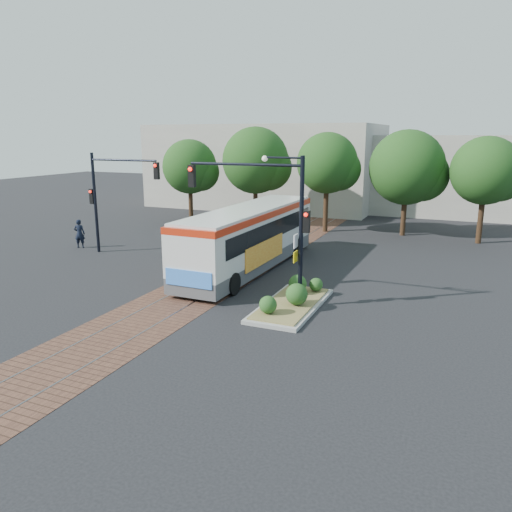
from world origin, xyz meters
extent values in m
plane|color=black|center=(0.00, 0.00, 0.00)|extent=(120.00, 120.00, 0.00)
cube|color=brown|center=(0.00, 4.00, 0.01)|extent=(3.60, 40.00, 0.01)
cube|color=slate|center=(-0.75, 4.00, 0.01)|extent=(0.06, 40.00, 0.01)
cube|color=slate|center=(0.75, 4.00, 0.01)|extent=(0.06, 40.00, 0.01)
cylinder|color=#382314|center=(-10.00, 16.00, 1.43)|extent=(0.36, 0.36, 2.86)
sphere|color=#133E13|center=(-10.00, 16.00, 4.51)|extent=(4.40, 4.40, 4.40)
cylinder|color=#382314|center=(-4.50, 16.80, 1.56)|extent=(0.36, 0.36, 3.12)
sphere|color=#133E13|center=(-4.50, 16.80, 5.07)|extent=(5.20, 5.20, 5.20)
cylinder|color=#382314|center=(1.50, 16.00, 1.69)|extent=(0.36, 0.36, 3.39)
sphere|color=#133E13|center=(1.50, 16.00, 5.04)|extent=(4.40, 4.40, 4.40)
cylinder|color=#382314|center=(7.00, 16.80, 1.43)|extent=(0.36, 0.36, 2.86)
sphere|color=#133E13|center=(7.00, 16.80, 4.81)|extent=(5.20, 5.20, 5.20)
cylinder|color=#382314|center=(12.00, 16.00, 1.56)|extent=(0.36, 0.36, 3.12)
sphere|color=#133E13|center=(12.00, 16.00, 4.77)|extent=(4.40, 4.40, 4.40)
cube|color=#ADA899|center=(-8.00, 28.00, 4.00)|extent=(22.00, 12.00, 8.00)
cube|color=#ADA899|center=(12.00, 30.00, 3.50)|extent=(18.00, 10.00, 7.00)
cube|color=#47474A|center=(0.70, 3.98, 0.56)|extent=(2.75, 12.35, 0.72)
cube|color=silver|center=(0.70, 3.98, 1.90)|extent=(2.77, 12.35, 1.95)
cube|color=black|center=(0.70, 4.29, 2.21)|extent=(2.81, 11.12, 0.92)
cube|color=#B4250D|center=(0.70, 3.98, 3.03)|extent=(2.81, 12.35, 0.31)
cube|color=silver|center=(0.70, 3.98, 3.23)|extent=(2.68, 11.94, 0.14)
cube|color=black|center=(0.61, -2.02, 2.31)|extent=(1.64, 0.15, 0.92)
cube|color=#3778DD|center=(0.60, -2.20, 1.08)|extent=(2.26, 0.10, 0.72)
cube|color=orange|center=(2.02, 2.93, 1.28)|extent=(0.13, 4.62, 1.13)
cylinder|color=black|center=(-0.55, -0.42, 0.51)|extent=(0.37, 1.03, 1.03)
cylinder|color=black|center=(1.81, -0.45, 0.51)|extent=(0.37, 1.03, 1.03)
cylinder|color=black|center=(-0.43, 7.90, 0.51)|extent=(0.37, 1.03, 1.03)
cylinder|color=black|center=(1.93, 7.86, 0.51)|extent=(0.37, 1.03, 1.03)
cube|color=gray|center=(4.80, -1.00, 0.07)|extent=(2.20, 5.20, 0.15)
cube|color=olive|center=(4.80, -1.00, 0.19)|extent=(1.90, 4.80, 0.08)
sphere|color=#1E4719|center=(4.40, -2.60, 0.58)|extent=(0.70, 0.70, 0.70)
sphere|color=#1E4719|center=(5.10, -1.20, 0.68)|extent=(0.90, 0.90, 0.90)
sphere|color=#1E4719|center=(4.60, 0.40, 0.63)|extent=(0.80, 0.80, 0.80)
sphere|color=#1E4719|center=(5.30, 0.90, 0.53)|extent=(0.60, 0.60, 0.60)
cylinder|color=black|center=(5.10, -0.80, 3.21)|extent=(0.18, 0.18, 6.00)
cylinder|color=black|center=(2.60, -0.80, 5.81)|extent=(5.00, 0.12, 0.12)
cube|color=black|center=(0.10, -0.80, 5.26)|extent=(0.28, 0.22, 0.95)
sphere|color=#FF190C|center=(0.10, -0.94, 5.56)|extent=(0.18, 0.18, 0.18)
cube|color=black|center=(5.32, -0.80, 3.61)|extent=(0.26, 0.20, 0.90)
sphere|color=#FF190C|center=(5.32, -0.93, 3.92)|extent=(0.16, 0.16, 0.16)
cube|color=white|center=(4.92, -0.92, 2.81)|extent=(0.04, 0.45, 0.55)
cube|color=yellow|center=(4.92, -0.92, 2.17)|extent=(0.04, 0.45, 0.45)
cylinder|color=black|center=(4.30, -0.80, 6.12)|extent=(1.60, 0.08, 0.08)
sphere|color=silver|center=(3.50, -0.80, 6.06)|extent=(0.24, 0.24, 0.24)
cylinder|color=black|center=(-9.50, 4.00, 3.00)|extent=(0.18, 0.18, 6.00)
cylinder|color=black|center=(-7.25, 4.00, 5.60)|extent=(4.50, 0.12, 0.12)
cube|color=black|center=(-5.00, 4.00, 5.05)|extent=(0.28, 0.22, 0.95)
sphere|color=#FF190C|center=(-5.00, 3.86, 5.35)|extent=(0.18, 0.18, 0.18)
cube|color=black|center=(-9.72, 4.00, 3.40)|extent=(0.26, 0.20, 0.90)
sphere|color=#FF190C|center=(-9.72, 3.87, 3.70)|extent=(0.16, 0.16, 0.16)
imported|color=black|center=(-11.36, 4.45, 0.91)|extent=(0.79, 0.67, 1.83)
imported|color=black|center=(-4.68, 9.29, 0.60)|extent=(4.27, 2.06, 1.20)
camera|label=1|loc=(11.24, -19.68, 6.96)|focal=35.00mm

